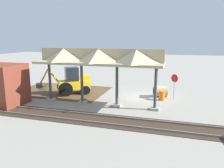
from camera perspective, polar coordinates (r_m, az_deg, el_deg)
ground_plane at (r=21.88m, az=8.45°, el=-3.43°), size 120.00×120.00×0.00m
dirt_work_zone at (r=24.81m, az=-13.12°, el=-1.78°), size 9.88×7.00×0.01m
platform_canopy at (r=18.45m, az=-3.51°, el=6.95°), size 10.80×3.20×4.90m
rail_tracks at (r=15.24m, az=4.58°, el=-10.08°), size 60.00×2.58×0.15m
stop_sign at (r=21.38m, az=15.99°, el=0.68°), size 0.61×0.50×2.42m
backhoe at (r=23.01m, az=-10.31°, el=0.49°), size 4.97×4.07×2.82m
dirt_mound at (r=26.39m, az=-16.02°, el=-1.13°), size 5.09×5.09×1.44m
concrete_pipe at (r=22.27m, az=12.47°, el=-1.89°), size 1.54×1.39×1.07m
brick_utility_building at (r=21.29m, az=-27.04°, el=-0.15°), size 3.69×3.13×3.53m
traffic_barrel at (r=21.03m, az=12.88°, el=-2.96°), size 0.56×0.56×0.90m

